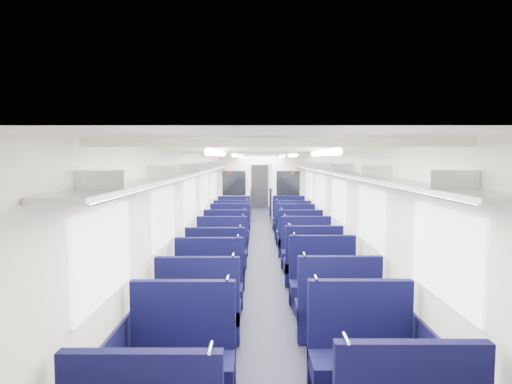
% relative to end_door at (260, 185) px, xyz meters
% --- Properties ---
extents(floor, '(2.80, 18.00, 0.01)m').
position_rel_end_door_xyz_m(floor, '(0.00, -8.94, -1.00)').
color(floor, black).
rests_on(floor, ground).
extents(ceiling, '(2.80, 18.00, 0.01)m').
position_rel_end_door_xyz_m(ceiling, '(0.00, -8.94, 1.35)').
color(ceiling, white).
rests_on(ceiling, wall_left).
extents(wall_left, '(0.02, 18.00, 2.35)m').
position_rel_end_door_xyz_m(wall_left, '(-1.40, -8.94, 0.18)').
color(wall_left, silver).
rests_on(wall_left, floor).
extents(dado_left, '(0.03, 17.90, 0.70)m').
position_rel_end_door_xyz_m(dado_left, '(-1.39, -8.94, -0.65)').
color(dado_left, black).
rests_on(dado_left, floor).
extents(wall_right, '(0.02, 18.00, 2.35)m').
position_rel_end_door_xyz_m(wall_right, '(1.40, -8.94, 0.18)').
color(wall_right, silver).
rests_on(wall_right, floor).
extents(dado_right, '(0.03, 17.90, 0.70)m').
position_rel_end_door_xyz_m(dado_right, '(1.39, -8.94, -0.65)').
color(dado_right, black).
rests_on(dado_right, floor).
extents(wall_far, '(2.80, 0.02, 2.35)m').
position_rel_end_door_xyz_m(wall_far, '(0.00, 0.06, 0.18)').
color(wall_far, silver).
rests_on(wall_far, floor).
extents(luggage_rack_left, '(0.36, 17.40, 0.18)m').
position_rel_end_door_xyz_m(luggage_rack_left, '(-1.21, -8.94, 0.97)').
color(luggage_rack_left, '#B2B5BA').
rests_on(luggage_rack_left, wall_left).
extents(luggage_rack_right, '(0.36, 17.40, 0.18)m').
position_rel_end_door_xyz_m(luggage_rack_right, '(1.21, -8.94, 0.97)').
color(luggage_rack_right, '#B2B5BA').
rests_on(luggage_rack_right, wall_right).
extents(windows, '(2.78, 15.60, 0.75)m').
position_rel_end_door_xyz_m(windows, '(0.00, -9.40, 0.42)').
color(windows, white).
rests_on(windows, wall_left).
extents(ceiling_fittings, '(2.70, 16.06, 0.11)m').
position_rel_end_door_xyz_m(ceiling_fittings, '(0.00, -9.20, 1.29)').
color(ceiling_fittings, silver).
rests_on(ceiling_fittings, ceiling).
extents(end_door, '(0.75, 0.06, 2.00)m').
position_rel_end_door_xyz_m(end_door, '(0.00, 0.00, 0.00)').
color(end_door, black).
rests_on(end_door, floor).
extents(bulkhead, '(2.80, 0.10, 2.35)m').
position_rel_end_door_xyz_m(bulkhead, '(-0.00, -5.75, 0.23)').
color(bulkhead, silver).
rests_on(bulkhead, floor).
extents(seat_2, '(0.98, 0.54, 1.10)m').
position_rel_end_door_xyz_m(seat_2, '(-0.83, -16.09, -0.66)').
color(seat_2, black).
rests_on(seat_2, floor).
extents(seat_3, '(0.98, 0.54, 1.10)m').
position_rel_end_door_xyz_m(seat_3, '(0.83, -16.06, -0.66)').
color(seat_3, black).
rests_on(seat_3, floor).
extents(seat_4, '(0.98, 0.54, 1.10)m').
position_rel_end_door_xyz_m(seat_4, '(-0.83, -14.84, -0.66)').
color(seat_4, black).
rests_on(seat_4, floor).
extents(seat_5, '(0.98, 0.54, 1.10)m').
position_rel_end_door_xyz_m(seat_5, '(0.83, -14.79, -0.66)').
color(seat_5, black).
rests_on(seat_5, floor).
extents(seat_6, '(0.98, 0.54, 1.10)m').
position_rel_end_door_xyz_m(seat_6, '(-0.83, -13.88, -0.66)').
color(seat_6, black).
rests_on(seat_6, floor).
extents(seat_7, '(0.98, 0.54, 1.10)m').
position_rel_end_door_xyz_m(seat_7, '(0.83, -13.69, -0.66)').
color(seat_7, black).
rests_on(seat_7, floor).
extents(seat_8, '(0.98, 0.54, 1.10)m').
position_rel_end_door_xyz_m(seat_8, '(-0.83, -12.69, -0.66)').
color(seat_8, black).
rests_on(seat_8, floor).
extents(seat_9, '(0.98, 0.54, 1.10)m').
position_rel_end_door_xyz_m(seat_9, '(0.83, -12.49, -0.66)').
color(seat_9, black).
rests_on(seat_9, floor).
extents(seat_10, '(0.98, 0.54, 1.10)m').
position_rel_end_door_xyz_m(seat_10, '(-0.83, -11.56, -0.66)').
color(seat_10, black).
rests_on(seat_10, floor).
extents(seat_11, '(0.98, 0.54, 1.10)m').
position_rel_end_door_xyz_m(seat_11, '(0.83, -11.54, -0.66)').
color(seat_11, black).
rests_on(seat_11, floor).
extents(seat_12, '(0.98, 0.54, 1.10)m').
position_rel_end_door_xyz_m(seat_12, '(-0.83, -10.20, -0.66)').
color(seat_12, black).
rests_on(seat_12, floor).
extents(seat_13, '(0.98, 0.54, 1.10)m').
position_rel_end_door_xyz_m(seat_13, '(0.83, -10.22, -0.66)').
color(seat_13, black).
rests_on(seat_13, floor).
extents(seat_14, '(0.98, 0.54, 1.10)m').
position_rel_end_door_xyz_m(seat_14, '(-0.83, -9.07, -0.66)').
color(seat_14, black).
rests_on(seat_14, floor).
extents(seat_15, '(0.98, 0.54, 1.10)m').
position_rel_end_door_xyz_m(seat_15, '(0.83, -9.17, -0.66)').
color(seat_15, black).
rests_on(seat_15, floor).
extents(seat_16, '(0.98, 0.54, 1.10)m').
position_rel_end_door_xyz_m(seat_16, '(-0.83, -7.99, -0.66)').
color(seat_16, black).
rests_on(seat_16, floor).
extents(seat_17, '(0.98, 0.54, 1.10)m').
position_rel_end_door_xyz_m(seat_17, '(0.83, -8.10, -0.66)').
color(seat_17, black).
rests_on(seat_17, floor).
extents(seat_18, '(0.98, 0.54, 1.10)m').
position_rel_end_door_xyz_m(seat_18, '(-0.83, -6.94, -0.66)').
color(seat_18, black).
rests_on(seat_18, floor).
extents(seat_19, '(0.98, 0.54, 1.10)m').
position_rel_end_door_xyz_m(seat_19, '(0.83, -6.83, -0.66)').
color(seat_19, black).
rests_on(seat_19, floor).
extents(seat_20, '(0.98, 0.54, 1.10)m').
position_rel_end_door_xyz_m(seat_20, '(-0.83, -4.85, -0.66)').
color(seat_20, black).
rests_on(seat_20, floor).
extents(seat_21, '(0.98, 0.54, 1.10)m').
position_rel_end_door_xyz_m(seat_21, '(0.83, -4.84, -0.66)').
color(seat_21, black).
rests_on(seat_21, floor).
extents(seat_22, '(0.98, 0.54, 1.10)m').
position_rel_end_door_xyz_m(seat_22, '(-0.83, -3.61, -0.66)').
color(seat_22, black).
rests_on(seat_22, floor).
extents(seat_23, '(0.98, 0.54, 1.10)m').
position_rel_end_door_xyz_m(seat_23, '(0.83, -3.67, -0.66)').
color(seat_23, black).
rests_on(seat_23, floor).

